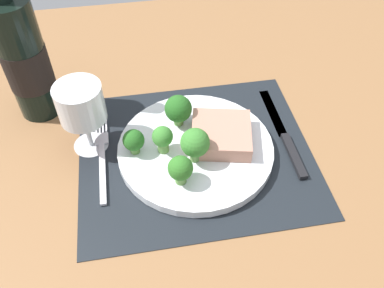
{
  "coord_description": "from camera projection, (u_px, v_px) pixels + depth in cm",
  "views": [
    {
      "loc": [
        -8.47,
        -45.69,
        53.21
      ],
      "look_at": [
        -0.51,
        0.59,
        1.9
      ],
      "focal_mm": 37.8,
      "sensor_mm": 36.0,
      "label": 1
    }
  ],
  "objects": [
    {
      "name": "fork",
      "position": [
        102.0,
        157.0,
        0.69
      ],
      "size": [
        2.4,
        19.2,
        0.5
      ],
      "rotation": [
        0.0,
        0.0,
        -0.06
      ],
      "color": "silver",
      "rests_on": "placemat"
    },
    {
      "name": "broccoli_center",
      "position": [
        162.0,
        136.0,
        0.67
      ],
      "size": [
        3.5,
        3.5,
        5.13
      ],
      "color": "#5B8942",
      "rests_on": "plate"
    },
    {
      "name": "steak",
      "position": [
        221.0,
        134.0,
        0.69
      ],
      "size": [
        11.98,
        11.86,
        2.87
      ],
      "primitive_type": "cube",
      "rotation": [
        0.0,
        0.0,
        -0.22
      ],
      "color": "tan",
      "rests_on": "plate"
    },
    {
      "name": "ground_plane",
      "position": [
        195.0,
        159.0,
        0.72
      ],
      "size": [
        140.0,
        110.0,
        3.0
      ],
      "primitive_type": "cube",
      "color": "brown"
    },
    {
      "name": "wine_bottle",
      "position": [
        25.0,
        59.0,
        0.7
      ],
      "size": [
        7.94,
        7.94,
        32.55
      ],
      "color": "black",
      "rests_on": "ground_plane"
    },
    {
      "name": "plate",
      "position": [
        196.0,
        149.0,
        0.7
      ],
      "size": [
        26.79,
        26.79,
        1.6
      ],
      "primitive_type": "cylinder",
      "color": "silver",
      "rests_on": "placemat"
    },
    {
      "name": "broccoli_front_edge",
      "position": [
        195.0,
        143.0,
        0.64
      ],
      "size": [
        4.78,
        4.78,
        6.43
      ],
      "color": "#5B8942",
      "rests_on": "plate"
    },
    {
      "name": "broccoli_back_left",
      "position": [
        134.0,
        141.0,
        0.66
      ],
      "size": [
        3.64,
        3.64,
        4.61
      ],
      "color": "#5B8942",
      "rests_on": "plate"
    },
    {
      "name": "broccoli_near_fork",
      "position": [
        180.0,
        169.0,
        0.62
      ],
      "size": [
        3.96,
        3.96,
        5.28
      ],
      "color": "#5B8942",
      "rests_on": "plate"
    },
    {
      "name": "broccoli_near_steak",
      "position": [
        178.0,
        109.0,
        0.7
      ],
      "size": [
        4.84,
        4.84,
        5.98
      ],
      "color": "#5B8942",
      "rests_on": "plate"
    },
    {
      "name": "wine_glass",
      "position": [
        81.0,
        107.0,
        0.65
      ],
      "size": [
        7.76,
        7.76,
        13.14
      ],
      "color": "silver",
      "rests_on": "ground_plane"
    },
    {
      "name": "knife",
      "position": [
        285.0,
        137.0,
        0.72
      ],
      "size": [
        1.8,
        23.0,
        0.8
      ],
      "rotation": [
        0.0,
        0.0,
        0.05
      ],
      "color": "black",
      "rests_on": "placemat"
    },
    {
      "name": "placemat",
      "position": [
        195.0,
        153.0,
        0.71
      ],
      "size": [
        40.08,
        34.68,
        0.3
      ],
      "primitive_type": "cube",
      "color": "black",
      "rests_on": "ground_plane"
    }
  ]
}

